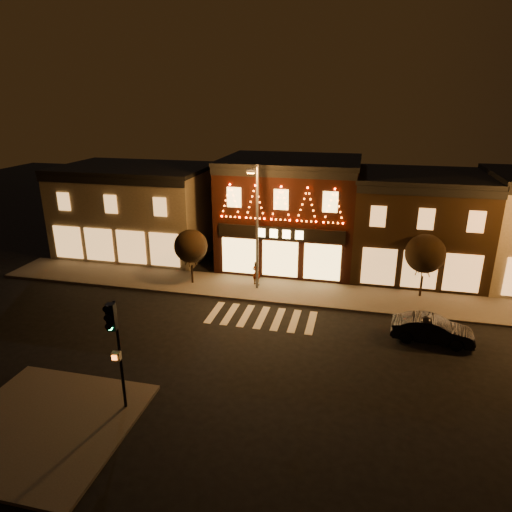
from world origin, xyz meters
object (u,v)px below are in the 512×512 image
(streetlamp_mid, at_px, (256,219))
(dark_sedan, at_px, (432,330))
(traffic_signal_near, at_px, (115,336))
(pedestrian, at_px, (256,273))

(streetlamp_mid, distance_m, dark_sedan, 12.52)
(traffic_signal_near, bearing_deg, dark_sedan, 24.84)
(streetlamp_mid, bearing_deg, traffic_signal_near, -100.44)
(pedestrian, bearing_deg, dark_sedan, 177.45)
(streetlamp_mid, bearing_deg, dark_sedan, -21.89)
(pedestrian, bearing_deg, streetlamp_mid, 125.08)
(pedestrian, bearing_deg, traffic_signal_near, 103.04)
(traffic_signal_near, distance_m, pedestrian, 14.81)
(traffic_signal_near, height_order, dark_sedan, traffic_signal_near)
(traffic_signal_near, distance_m, dark_sedan, 16.55)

